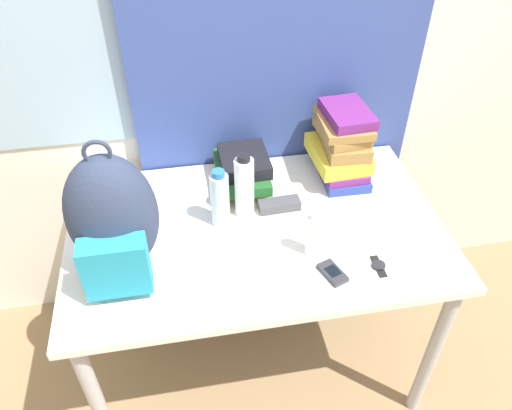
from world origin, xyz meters
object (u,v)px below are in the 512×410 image
(book_stack_center, at_px, (341,145))
(sunscreen_bottle, at_px, (313,235))
(book_stack_left, at_px, (242,170))
(sports_bottle, at_px, (244,186))
(backpack, at_px, (113,220))
(sunglasses_case, at_px, (279,205))
(cell_phone, at_px, (333,273))
(wristwatch, at_px, (379,266))
(water_bottle, at_px, (220,199))

(book_stack_center, xyz_separation_m, sunscreen_bottle, (-0.22, -0.40, -0.05))
(book_stack_left, distance_m, sports_bottle, 0.18)
(book_stack_left, xyz_separation_m, book_stack_center, (0.38, -0.00, 0.07))
(backpack, bearing_deg, sunglasses_case, 18.96)
(cell_phone, xyz_separation_m, wristwatch, (0.15, 0.01, -0.00))
(sunglasses_case, distance_m, wristwatch, 0.42)
(backpack, relative_size, sports_bottle, 1.88)
(book_stack_center, relative_size, sunglasses_case, 1.85)
(backpack, bearing_deg, cell_phone, -13.19)
(cell_phone, height_order, sunglasses_case, sunglasses_case)
(sports_bottle, height_order, sunscreen_bottle, sports_bottle)
(sunscreen_bottle, xyz_separation_m, cell_phone, (0.04, -0.11, -0.07))
(book_stack_center, distance_m, sports_bottle, 0.43)
(book_stack_center, xyz_separation_m, water_bottle, (-0.49, -0.20, -0.03))
(sports_bottle, bearing_deg, water_bottle, -157.27)
(book_stack_left, bearing_deg, sunscreen_bottle, -67.77)
(backpack, xyz_separation_m, book_stack_left, (0.44, 0.36, -0.14))
(sports_bottle, distance_m, sunglasses_case, 0.16)
(backpack, xyz_separation_m, sunglasses_case, (0.55, 0.19, -0.18))
(backpack, bearing_deg, book_stack_center, 23.55)
(water_bottle, bearing_deg, book_stack_center, 22.64)
(sunglasses_case, bearing_deg, water_bottle, -171.03)
(backpack, height_order, sunscreen_bottle, backpack)
(backpack, height_order, cell_phone, backpack)
(book_stack_left, relative_size, sports_bottle, 1.14)
(book_stack_center, height_order, wristwatch, book_stack_center)
(sports_bottle, xyz_separation_m, sunglasses_case, (0.13, -0.00, -0.10))
(book_stack_left, relative_size, book_stack_center, 1.01)
(sunglasses_case, bearing_deg, book_stack_center, 31.82)
(sunscreen_bottle, xyz_separation_m, sunglasses_case, (-0.06, 0.23, -0.06))
(backpack, xyz_separation_m, sports_bottle, (0.42, 0.19, -0.08))
(water_bottle, height_order, cell_phone, water_bottle)
(book_stack_center, height_order, cell_phone, book_stack_center)
(sports_bottle, bearing_deg, backpack, -155.57)
(sunscreen_bottle, bearing_deg, sports_bottle, 127.67)
(book_stack_center, relative_size, water_bottle, 1.26)
(wristwatch, bearing_deg, cell_phone, -177.91)
(backpack, xyz_separation_m, wristwatch, (0.80, -0.15, -0.19))
(book_stack_center, bearing_deg, sunscreen_bottle, -118.23)
(book_stack_left, height_order, sunscreen_bottle, sunscreen_bottle)
(backpack, bearing_deg, sports_bottle, 24.43)
(book_stack_left, xyz_separation_m, sunglasses_case, (0.11, -0.17, -0.05))
(sunscreen_bottle, distance_m, sunglasses_case, 0.25)
(backpack, relative_size, sunscreen_bottle, 2.71)
(cell_phone, bearing_deg, sunscreen_bottle, 111.22)
(book_stack_left, relative_size, water_bottle, 1.28)
(sunscreen_bottle, relative_size, wristwatch, 1.87)
(water_bottle, distance_m, wristwatch, 0.56)
(book_stack_left, height_order, book_stack_center, book_stack_center)
(book_stack_left, xyz_separation_m, wristwatch, (0.36, -0.50, -0.06))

